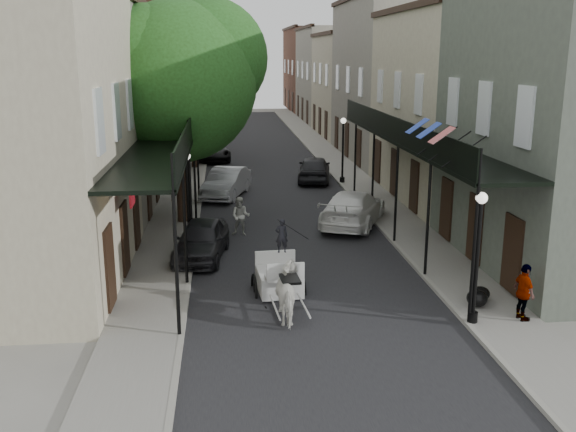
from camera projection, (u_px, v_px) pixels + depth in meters
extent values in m
plane|color=gray|center=(317.00, 304.00, 19.47)|extent=(140.00, 140.00, 0.00)
cube|color=black|center=(269.00, 179.00, 38.75)|extent=(8.00, 90.00, 0.01)
cube|color=gray|center=(186.00, 180.00, 38.25)|extent=(2.20, 90.00, 0.12)
cube|color=gray|center=(351.00, 176.00, 39.22)|extent=(2.20, 90.00, 0.12)
cube|color=#B9B294|center=(140.00, 84.00, 46.25)|extent=(5.00, 80.00, 10.50)
cube|color=gray|center=(374.00, 82.00, 47.93)|extent=(5.00, 80.00, 10.50)
cube|color=black|center=(164.00, 144.00, 24.74)|extent=(2.20, 18.00, 0.12)
cube|color=black|center=(191.00, 131.00, 24.72)|extent=(0.06, 18.00, 1.00)
cylinder|color=black|center=(176.00, 263.00, 16.63)|extent=(0.10, 0.10, 4.00)
cylinder|color=black|center=(190.00, 196.00, 24.34)|extent=(0.10, 0.10, 4.00)
cylinder|color=black|center=(198.00, 162.00, 32.05)|extent=(0.10, 0.10, 4.00)
cube|color=black|center=(416.00, 140.00, 25.72)|extent=(2.20, 18.00, 0.12)
cube|color=black|center=(391.00, 128.00, 25.49)|extent=(0.06, 18.00, 1.00)
cylinder|color=black|center=(474.00, 254.00, 17.41)|extent=(0.10, 0.10, 4.00)
cylinder|color=black|center=(396.00, 192.00, 25.12)|extent=(0.10, 0.10, 4.00)
cylinder|color=black|center=(355.00, 159.00, 32.83)|extent=(0.10, 0.10, 4.00)
cylinder|color=#382619|center=(180.00, 159.00, 27.94)|extent=(0.44, 0.44, 5.60)
sphere|color=#214717|center=(177.00, 82.00, 27.13)|extent=(6.80, 6.80, 6.80)
sphere|color=#214717|center=(209.00, 58.00, 27.59)|extent=(5.10, 5.10, 5.10)
cylinder|color=#382619|center=(194.00, 129.00, 41.51)|extent=(0.44, 0.44, 5.04)
sphere|color=#214717|center=(192.00, 82.00, 40.78)|extent=(6.00, 6.00, 6.00)
sphere|color=#214717|center=(211.00, 68.00, 41.25)|extent=(4.50, 4.50, 4.50)
cylinder|color=black|center=(473.00, 317.00, 17.88)|extent=(0.28, 0.28, 0.30)
cylinder|color=black|center=(477.00, 264.00, 17.49)|extent=(0.12, 0.12, 3.40)
sphere|color=white|center=(482.00, 198.00, 17.03)|extent=(0.32, 0.32, 0.32)
cylinder|color=black|center=(190.00, 243.00, 24.79)|extent=(0.28, 0.28, 0.30)
cylinder|color=black|center=(188.00, 204.00, 24.41)|extent=(0.12, 0.12, 3.40)
sphere|color=white|center=(186.00, 156.00, 23.95)|extent=(0.32, 0.32, 0.32)
cylinder|color=black|center=(342.00, 180.00, 37.15)|extent=(0.28, 0.28, 0.30)
cylinder|color=black|center=(343.00, 153.00, 36.77)|extent=(0.12, 0.12, 3.40)
sphere|color=white|center=(343.00, 121.00, 36.31)|extent=(0.32, 0.32, 0.32)
imported|color=silver|center=(291.00, 293.00, 18.23)|extent=(0.97, 1.89, 1.55)
torus|color=black|center=(252.00, 270.00, 20.75)|extent=(0.17, 1.22, 1.21)
torus|color=black|center=(299.00, 268.00, 21.01)|extent=(0.17, 1.22, 1.21)
torus|color=black|center=(264.00, 293.00, 19.59)|extent=(0.11, 0.63, 0.63)
torus|color=black|center=(301.00, 290.00, 19.79)|extent=(0.11, 0.63, 0.63)
cube|color=silver|center=(277.00, 259.00, 20.60)|extent=(1.44, 1.79, 0.66)
cube|color=silver|center=(282.00, 254.00, 19.54)|extent=(1.16, 0.60, 0.11)
cube|color=silver|center=(283.00, 247.00, 19.25)|extent=(1.13, 0.18, 0.47)
imported|color=black|center=(282.00, 236.00, 19.39)|extent=(0.40, 0.28, 1.06)
imported|color=#B8B9AF|center=(241.00, 216.00, 26.65)|extent=(0.92, 0.80, 1.63)
imported|color=gray|center=(181.00, 193.00, 30.25)|extent=(1.27, 1.22, 1.73)
imported|color=gray|center=(524.00, 292.00, 17.85)|extent=(0.47, 0.99, 1.64)
imported|color=black|center=(201.00, 240.00, 23.68)|extent=(2.30, 4.39, 1.43)
imported|color=#A8A9AE|center=(226.00, 183.00, 33.78)|extent=(2.81, 4.86, 1.51)
imported|color=black|center=(211.00, 151.00, 45.22)|extent=(2.95, 5.29, 1.40)
imported|color=white|center=(353.00, 208.00, 28.24)|extent=(4.11, 5.74, 1.54)
imported|color=black|center=(314.00, 169.00, 37.85)|extent=(2.55, 4.78, 1.55)
ellipsoid|color=black|center=(477.00, 298.00, 18.94)|extent=(0.61, 0.61, 0.52)
ellipsoid|color=black|center=(481.00, 294.00, 19.41)|extent=(0.54, 0.54, 0.43)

